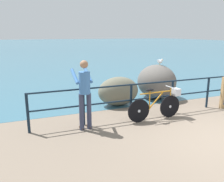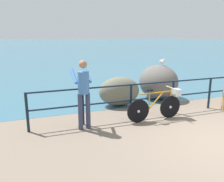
{
  "view_description": "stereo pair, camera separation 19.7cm",
  "coord_description": "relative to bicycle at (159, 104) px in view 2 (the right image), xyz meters",
  "views": [
    {
      "loc": [
        -4.33,
        -3.75,
        2.42
      ],
      "look_at": [
        -1.83,
        2.51,
        0.76
      ],
      "focal_mm": 38.02,
      "sensor_mm": 36.0,
      "label": 1
    },
    {
      "loc": [
        -4.15,
        -3.82,
        2.42
      ],
      "look_at": [
        -1.83,
        2.51,
        0.76
      ],
      "focal_mm": 38.02,
      "sensor_mm": 36.0,
      "label": 2
    }
  ],
  "objects": [
    {
      "name": "breakwater_boulder_main",
      "position": [
        1.16,
        2.01,
        0.17
      ],
      "size": [
        1.41,
        1.54,
        1.27
      ],
      "color": "#605B56",
      "rests_on": "ground"
    },
    {
      "name": "sea_surface",
      "position": [
        0.67,
        46.31,
        -0.46
      ],
      "size": [
        120.0,
        90.0,
        0.01
      ],
      "primitive_type": "cube",
      "color": "#38667A",
      "rests_on": "ground_plane"
    },
    {
      "name": "breakwater_boulder_left",
      "position": [
        -0.55,
        1.67,
        0.03
      ],
      "size": [
        1.43,
        0.89,
        0.98
      ],
      "color": "#676553",
      "rests_on": "ground"
    },
    {
      "name": "promenade_railing",
      "position": [
        0.67,
        0.35,
        0.17
      ],
      "size": [
        8.49,
        0.07,
        1.02
      ],
      "color": "black",
      "rests_on": "ground_plane"
    },
    {
      "name": "bicycle",
      "position": [
        0.0,
        0.0,
        0.0
      ],
      "size": [
        1.7,
        0.48,
        0.92
      ],
      "rotation": [
        0.0,
        0.0,
        0.03
      ],
      "color": "black",
      "rests_on": "ground_plane"
    },
    {
      "name": "person_at_railing",
      "position": [
        -2.17,
        0.07,
        0.53
      ],
      "size": [
        0.46,
        0.65,
        1.78
      ],
      "rotation": [
        0.0,
        0.0,
        1.62
      ],
      "color": "#333851",
      "rests_on": "ground_plane"
    },
    {
      "name": "seagull",
      "position": [
        1.25,
        2.0,
        0.94
      ],
      "size": [
        0.14,
        0.34,
        0.23
      ],
      "rotation": [
        0.0,
        0.0,
        4.81
      ],
      "color": "gold",
      "rests_on": "breakwater_boulder_main"
    },
    {
      "name": "ground_plane",
      "position": [
        0.67,
        18.24,
        -0.51
      ],
      "size": [
        120.0,
        120.0,
        0.1
      ],
      "primitive_type": "cube",
      "color": "#756656"
    }
  ]
}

